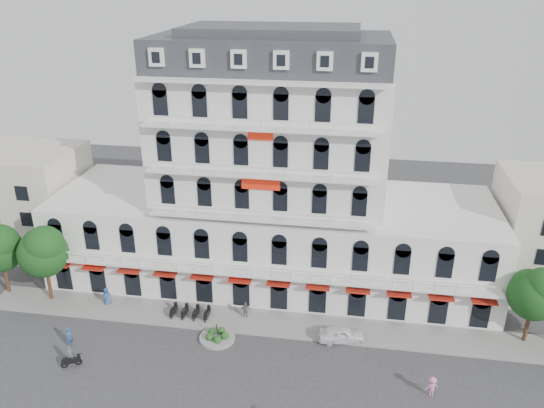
{
  "coord_description": "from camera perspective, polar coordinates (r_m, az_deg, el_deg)",
  "views": [
    {
      "loc": [
        7.99,
        -31.45,
        29.96
      ],
      "look_at": [
        1.32,
        10.0,
        11.78
      ],
      "focal_mm": 35.0,
      "sensor_mm": 36.0,
      "label": 1
    }
  ],
  "objects": [
    {
      "name": "pedestrian_far",
      "position": [
        50.85,
        -20.94,
        -13.2
      ],
      "size": [
        0.69,
        0.8,
        1.87
      ],
      "primitive_type": "imported",
      "rotation": [
        0.0,
        0.0,
        1.15
      ],
      "color": "#294E7D",
      "rests_on": "ground"
    },
    {
      "name": "flank_building_west",
      "position": [
        68.3,
        -25.44,
        0.5
      ],
      "size": [
        14.0,
        10.0,
        12.0
      ],
      "primitive_type": "cube",
      "color": "beige",
      "rests_on": "ground"
    },
    {
      "name": "pedestrian_mid",
      "position": [
        51.05,
        -2.85,
        -11.35
      ],
      "size": [
        1.1,
        0.65,
        1.76
      ],
      "primitive_type": "imported",
      "rotation": [
        0.0,
        0.0,
        3.37
      ],
      "color": "slate",
      "rests_on": "ground"
    },
    {
      "name": "pedestrian_right",
      "position": [
        44.83,
        16.81,
        -18.28
      ],
      "size": [
        1.27,
        0.97,
        1.74
      ],
      "primitive_type": "imported",
      "rotation": [
        0.0,
        0.0,
        3.46
      ],
      "color": "pink",
      "rests_on": "ground"
    },
    {
      "name": "tree_west_outer",
      "position": [
        58.94,
        -27.26,
        -4.08
      ],
      "size": [
        4.5,
        4.48,
        7.76
      ],
      "color": "#382314",
      "rests_on": "ground"
    },
    {
      "name": "sidewalk",
      "position": [
        50.92,
        -1.69,
        -12.53
      ],
      "size": [
        53.0,
        4.0,
        0.16
      ],
      "primitive_type": "cube",
      "color": "gray",
      "rests_on": "ground"
    },
    {
      "name": "pedestrian_left",
      "position": [
        55.22,
        -17.35,
        -9.49
      ],
      "size": [
        1.1,
        0.95,
        1.9
      ],
      "primitive_type": "imported",
      "rotation": [
        0.0,
        0.0,
        0.45
      ],
      "color": "#2B4E81",
      "rests_on": "ground"
    },
    {
      "name": "tree_east_inner",
      "position": [
        50.87,
        26.49,
        -8.44
      ],
      "size": [
        4.4,
        4.37,
        7.57
      ],
      "color": "#382314",
      "rests_on": "ground"
    },
    {
      "name": "tree_west_inner",
      "position": [
        55.7,
        -23.42,
        -4.53
      ],
      "size": [
        4.76,
        4.76,
        8.25
      ],
      "color": "#382314",
      "rests_on": "ground"
    },
    {
      "name": "main_building",
      "position": [
        53.94,
        -0.04,
        1.64
      ],
      "size": [
        45.0,
        15.0,
        25.8
      ],
      "color": "silver",
      "rests_on": "ground"
    },
    {
      "name": "rider_west",
      "position": [
        48.6,
        -20.85,
        -15.22
      ],
      "size": [
        1.54,
        1.04,
        1.97
      ],
      "rotation": [
        0.0,
        0.0,
        0.51
      ],
      "color": "black",
      "rests_on": "ground"
    },
    {
      "name": "parked_car",
      "position": [
        48.77,
        7.46,
        -13.68
      ],
      "size": [
        4.4,
        2.46,
        1.42
      ],
      "primitive_type": "imported",
      "rotation": [
        0.0,
        0.0,
        1.77
      ],
      "color": "white",
      "rests_on": "ground"
    },
    {
      "name": "traffic_island",
      "position": [
        49.05,
        -5.91,
        -14.01
      ],
      "size": [
        3.2,
        3.2,
        1.6
      ],
      "color": "gray",
      "rests_on": "ground"
    },
    {
      "name": "parked_scooter_row",
      "position": [
        52.19,
        -8.75,
        -11.94
      ],
      "size": [
        4.4,
        1.8,
        1.1
      ],
      "primitive_type": null,
      "color": "black",
      "rests_on": "ground"
    },
    {
      "name": "ground",
      "position": [
        44.17,
        -3.98,
        -19.38
      ],
      "size": [
        120.0,
        120.0,
        0.0
      ],
      "primitive_type": "plane",
      "color": "#38383A",
      "rests_on": "ground"
    }
  ]
}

